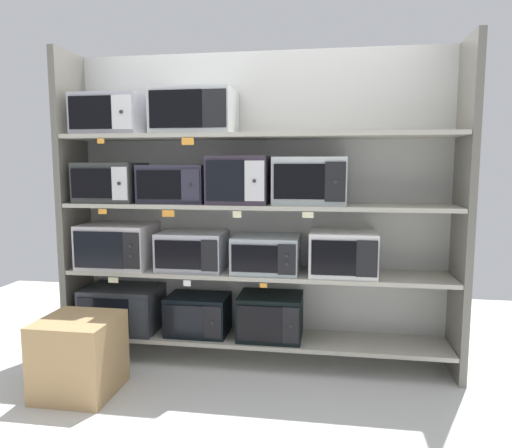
# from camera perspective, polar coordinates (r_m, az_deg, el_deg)

# --- Properties ---
(ground) EXTENTS (6.77, 6.00, 0.02)m
(ground) POSITION_cam_1_polar(r_m,az_deg,el_deg) (2.79, -3.48, -24.70)
(ground) COLOR silver
(back_panel) EXTENTS (2.97, 0.04, 2.30)m
(back_panel) POSITION_cam_1_polar(r_m,az_deg,el_deg) (3.59, 0.56, 2.15)
(back_panel) COLOR #B2B2AD
(back_panel) RESTS_ON ground
(upright_left) EXTENTS (0.05, 0.42, 2.30)m
(upright_left) POSITION_cam_1_polar(r_m,az_deg,el_deg) (3.85, -21.33, 1.99)
(upright_left) COLOR #68645B
(upright_left) RESTS_ON ground
(upright_right) EXTENTS (0.05, 0.42, 2.30)m
(upright_right) POSITION_cam_1_polar(r_m,az_deg,el_deg) (3.45, 23.95, 1.33)
(upright_right) COLOR #68645B
(upright_right) RESTS_ON ground
(shelf_0) EXTENTS (2.77, 0.42, 0.03)m
(shelf_0) POSITION_cam_1_polar(r_m,az_deg,el_deg) (3.59, 0.00, -13.72)
(shelf_0) COLOR #ADA899
(shelf_0) RESTS_ON ground
(microwave_0) EXTENTS (0.56, 0.41, 0.33)m
(microwave_0) POSITION_cam_1_polar(r_m,az_deg,el_deg) (3.82, -15.92, -9.82)
(microwave_0) COLOR #2E3136
(microwave_0) RESTS_ON shelf_0
(microwave_1) EXTENTS (0.45, 0.34, 0.29)m
(microwave_1) POSITION_cam_1_polar(r_m,az_deg,el_deg) (3.62, -7.07, -10.87)
(microwave_1) COLOR black
(microwave_1) RESTS_ON shelf_0
(microwave_2) EXTENTS (0.46, 0.38, 0.32)m
(microwave_2) POSITION_cam_1_polar(r_m,az_deg,el_deg) (3.51, 1.76, -11.15)
(microwave_2) COLOR black
(microwave_2) RESTS_ON shelf_0
(shelf_1) EXTENTS (2.77, 0.42, 0.03)m
(shelf_1) POSITION_cam_1_polar(r_m,az_deg,el_deg) (3.44, 0.00, -5.99)
(shelf_1) COLOR #ADA899
(microwave_3) EXTENTS (0.53, 0.43, 0.33)m
(microwave_3) POSITION_cam_1_polar(r_m,az_deg,el_deg) (3.72, -16.43, -2.51)
(microwave_3) COLOR #BEB8BB
(microwave_3) RESTS_ON shelf_1
(microwave_4) EXTENTS (0.49, 0.36, 0.28)m
(microwave_4) POSITION_cam_1_polar(r_m,az_deg,el_deg) (3.51, -7.76, -3.23)
(microwave_4) COLOR #B2B2BF
(microwave_4) RESTS_ON shelf_1
(microwave_5) EXTENTS (0.47, 0.41, 0.26)m
(microwave_5) POSITION_cam_1_polar(r_m,az_deg,el_deg) (3.40, 1.27, -3.65)
(microwave_5) COLOR #99A4AA
(microwave_5) RESTS_ON shelf_1
(microwave_6) EXTENTS (0.46, 0.40, 0.31)m
(microwave_6) POSITION_cam_1_polar(r_m,az_deg,el_deg) (3.37, 10.51, -3.48)
(microwave_6) COLOR silver
(microwave_6) RESTS_ON shelf_1
(price_tag_0) EXTENTS (0.08, 0.00, 0.04)m
(price_tag_0) POSITION_cam_1_polar(r_m,az_deg,el_deg) (3.56, -17.01, -6.55)
(price_tag_0) COLOR beige
(price_tag_1) EXTENTS (0.05, 0.00, 0.04)m
(price_tag_1) POSITION_cam_1_polar(r_m,az_deg,el_deg) (3.35, -8.39, -7.15)
(price_tag_1) COLOR white
(price_tag_2) EXTENTS (0.05, 0.00, 0.03)m
(price_tag_2) POSITION_cam_1_polar(r_m,az_deg,el_deg) (3.24, 0.91, -7.50)
(price_tag_2) COLOR orange
(shelf_2) EXTENTS (2.77, 0.42, 0.03)m
(shelf_2) POSITION_cam_1_polar(r_m,az_deg,el_deg) (3.37, 0.00, 2.24)
(shelf_2) COLOR #ADA899
(microwave_7) EXTENTS (0.45, 0.41, 0.29)m
(microwave_7) POSITION_cam_1_polar(r_m,az_deg,el_deg) (3.69, -17.25, 4.86)
(microwave_7) COLOR #303331
(microwave_7) RESTS_ON shelf_2
(microwave_8) EXTENTS (0.49, 0.34, 0.28)m
(microwave_8) POSITION_cam_1_polar(r_m,az_deg,el_deg) (3.50, -9.87, 4.83)
(microwave_8) COLOR #2B2939
(microwave_8) RESTS_ON shelf_2
(microwave_9) EXTENTS (0.43, 0.42, 0.34)m
(microwave_9) POSITION_cam_1_polar(r_m,az_deg,el_deg) (3.37, -1.98, 5.39)
(microwave_9) COLOR #312734
(microwave_9) RESTS_ON shelf_2
(microwave_10) EXTENTS (0.51, 0.34, 0.33)m
(microwave_10) POSITION_cam_1_polar(r_m,az_deg,el_deg) (3.32, 6.54, 5.24)
(microwave_10) COLOR #B6BFBF
(microwave_10) RESTS_ON shelf_2
(price_tag_3) EXTENTS (0.06, 0.00, 0.04)m
(price_tag_3) POSITION_cam_1_polar(r_m,az_deg,el_deg) (3.50, -18.19, 1.45)
(price_tag_3) COLOR orange
(price_tag_4) EXTENTS (0.09, 0.00, 0.05)m
(price_tag_4) POSITION_cam_1_polar(r_m,az_deg,el_deg) (3.31, -10.64, 1.28)
(price_tag_4) COLOR orange
(price_tag_5) EXTENTS (0.06, 0.00, 0.05)m
(price_tag_5) POSITION_cam_1_polar(r_m,az_deg,el_deg) (3.18, -2.32, 1.18)
(price_tag_5) COLOR beige
(price_tag_6) EXTENTS (0.07, 0.00, 0.04)m
(price_tag_6) POSITION_cam_1_polar(r_m,az_deg,el_deg) (3.12, 6.34, 1.09)
(price_tag_6) COLOR beige
(shelf_3) EXTENTS (2.77, 0.42, 0.03)m
(shelf_3) POSITION_cam_1_polar(r_m,az_deg,el_deg) (3.36, 0.00, 10.67)
(shelf_3) COLOR #ADA899
(microwave_11) EXTENTS (0.50, 0.39, 0.29)m
(microwave_11) POSITION_cam_1_polar(r_m,az_deg,el_deg) (3.69, -17.20, 12.55)
(microwave_11) COLOR #A3A3AD
(microwave_11) RESTS_ON shelf_3
(microwave_12) EXTENTS (0.57, 0.41, 0.32)m
(microwave_12) POSITION_cam_1_polar(r_m,az_deg,el_deg) (3.47, -7.48, 13.37)
(microwave_12) COLOR #B9BEBD
(microwave_12) RESTS_ON shelf_3
(price_tag_7) EXTENTS (0.05, 0.00, 0.03)m
(price_tag_7) POSITION_cam_1_polar(r_m,az_deg,el_deg) (3.49, -18.39, 9.58)
(price_tag_7) COLOR orange
(price_tag_8) EXTENTS (0.08, 0.00, 0.05)m
(price_tag_8) POSITION_cam_1_polar(r_m,az_deg,el_deg) (3.25, -8.32, 9.94)
(price_tag_8) COLOR orange
(shipping_carton) EXTENTS (0.47, 0.47, 0.49)m
(shipping_carton) POSITION_cam_1_polar(r_m,az_deg,el_deg) (3.33, -20.73, -14.75)
(shipping_carton) COLOR tan
(shipping_carton) RESTS_ON ground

